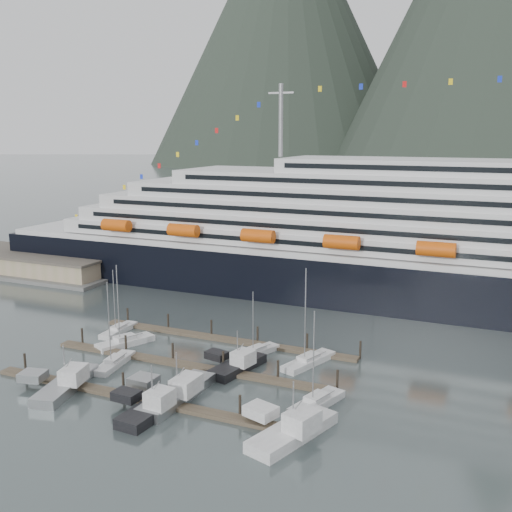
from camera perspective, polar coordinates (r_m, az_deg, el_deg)
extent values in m
plane|color=#465253|center=(90.53, -4.90, -11.56)|extent=(1600.00, 1600.00, 0.00)
cone|color=black|center=(729.61, 2.89, 20.28)|extent=(340.00, 340.00, 340.00)
cube|color=black|center=(132.46, 16.50, -2.64)|extent=(210.00, 28.00, 12.00)
cube|color=silver|center=(131.06, 16.66, 0.12)|extent=(205.80, 27.44, 1.50)
cube|color=silver|center=(130.09, 18.91, 1.06)|extent=(185.00, 26.00, 3.20)
cube|color=black|center=(117.27, 18.32, 0.07)|extent=(175.75, 0.20, 1.00)
cube|color=silver|center=(129.42, 19.88, 2.38)|extent=(180.00, 25.00, 3.20)
cube|color=black|center=(117.03, 19.41, 1.57)|extent=(171.00, 0.20, 1.00)
cube|color=silver|center=(128.87, 20.86, 3.71)|extent=(172.00, 24.00, 3.20)
cube|color=black|center=(116.92, 20.51, 3.07)|extent=(163.40, 0.20, 1.00)
cube|color=silver|center=(128.42, 21.86, 5.05)|extent=(160.00, 23.00, 3.20)
cube|color=black|center=(116.93, 21.62, 4.58)|extent=(152.00, 0.20, 1.00)
cube|color=silver|center=(128.09, 22.86, 6.36)|extent=(140.00, 22.00, 3.00)
cube|color=black|center=(117.07, 22.73, 6.02)|extent=(133.00, 0.20, 1.00)
cylinder|color=gray|center=(137.34, 2.39, 12.77)|extent=(1.00, 1.00, 16.00)
cylinder|color=#DF520B|center=(143.03, -13.15, 2.86)|extent=(7.00, 2.80, 2.80)
cylinder|color=#DF520B|center=(133.05, -6.93, 2.44)|extent=(7.00, 2.80, 2.80)
cylinder|color=#DF520B|center=(124.89, 0.19, 1.92)|extent=(7.00, 2.80, 2.80)
cylinder|color=#DF520B|center=(118.90, 8.16, 1.31)|extent=(7.00, 2.80, 2.80)
cylinder|color=#DF520B|center=(115.45, 16.78, 0.62)|extent=(7.00, 2.80, 2.80)
cube|color=#595956|center=(164.50, -20.05, -1.46)|extent=(46.00, 20.00, 1.20)
cube|color=tan|center=(164.04, -20.10, -0.71)|extent=(42.00, 16.00, 5.00)
cube|color=#595147|center=(163.52, -20.17, 0.22)|extent=(43.00, 17.00, 0.60)
cube|color=#4C4130|center=(85.17, -11.26, -13.12)|extent=(48.00, 2.00, 0.50)
cylinder|color=black|center=(98.31, -21.13, -9.53)|extent=(0.36, 0.36, 3.20)
cylinder|color=black|center=(92.46, -17.10, -10.61)|extent=(0.36, 0.36, 3.20)
cylinder|color=black|center=(87.15, -12.52, -11.76)|extent=(0.36, 0.36, 3.20)
cylinder|color=black|center=(82.48, -7.34, -12.96)|extent=(0.36, 0.36, 3.20)
cylinder|color=black|center=(78.56, -1.54, -14.17)|extent=(0.36, 0.36, 3.20)
cylinder|color=black|center=(75.52, 4.87, -15.33)|extent=(0.36, 0.36, 3.20)
cube|color=#4C4130|center=(95.14, -6.70, -10.25)|extent=(48.00, 2.00, 0.50)
cylinder|color=black|center=(107.20, -16.21, -7.44)|extent=(0.36, 0.36, 3.20)
cylinder|color=black|center=(101.86, -12.29, -8.25)|extent=(0.36, 0.36, 3.20)
cylinder|color=black|center=(97.07, -7.93, -9.10)|extent=(0.36, 0.36, 3.20)
cylinder|color=black|center=(92.90, -3.13, -9.98)|extent=(0.36, 0.36, 3.20)
cylinder|color=black|center=(89.44, 2.11, -10.85)|extent=(0.36, 0.36, 3.20)
cylinder|color=black|center=(86.78, 7.75, -11.68)|extent=(0.36, 0.36, 3.20)
cube|color=#4C4130|center=(105.78, -3.10, -7.89)|extent=(48.00, 2.00, 0.50)
cylinder|color=black|center=(116.87, -12.12, -5.64)|extent=(0.36, 0.36, 3.20)
cylinder|color=black|center=(111.99, -8.36, -6.26)|extent=(0.36, 0.36, 3.20)
cylinder|color=black|center=(107.65, -4.27, -6.91)|extent=(0.36, 0.36, 3.20)
cylinder|color=black|center=(103.90, 0.15, -7.57)|extent=(0.36, 0.36, 3.20)
cylinder|color=black|center=(100.82, 4.88, -8.23)|extent=(0.36, 0.36, 3.20)
cylinder|color=black|center=(98.47, 9.90, -8.86)|extent=(0.36, 0.36, 3.20)
cube|color=silver|center=(105.69, -12.34, -8.17)|extent=(6.87, 10.39, 1.57)
cube|color=silver|center=(105.35, -12.36, -7.64)|extent=(3.52, 4.15, 0.90)
cylinder|color=gray|center=(103.00, -13.00, -4.44)|extent=(0.18, 0.18, 13.18)
cube|color=silver|center=(97.29, -13.33, -9.99)|extent=(3.68, 9.66, 1.32)
cube|color=silver|center=(96.99, -13.36, -9.53)|extent=(2.30, 3.52, 0.75)
cylinder|color=gray|center=(94.20, -13.82, -6.21)|extent=(0.15, 0.15, 12.82)
cube|color=silver|center=(99.22, 0.07, -9.23)|extent=(5.21, 8.87, 1.27)
cube|color=silver|center=(98.94, 0.07, -8.80)|extent=(2.75, 3.45, 0.72)
cylinder|color=gray|center=(96.79, -0.29, -6.27)|extent=(0.14, 0.14, 10.02)
cube|color=silver|center=(112.34, -12.95, -7.00)|extent=(2.74, 9.15, 1.27)
cube|color=silver|center=(112.09, -12.97, -6.62)|extent=(1.95, 3.25, 0.72)
cylinder|color=gray|center=(109.85, -13.36, -4.11)|extent=(0.14, 0.14, 11.09)
cube|color=silver|center=(95.61, 5.03, -10.10)|extent=(5.95, 11.09, 1.44)
cube|color=silver|center=(95.27, 5.04, -9.58)|extent=(3.14, 4.23, 0.82)
cylinder|color=gray|center=(92.12, 4.71, -5.64)|extent=(0.16, 0.16, 14.74)
cube|color=silver|center=(82.20, 5.81, -13.90)|extent=(5.43, 9.99, 1.49)
cube|color=silver|center=(81.78, 5.82, -13.28)|extent=(3.01, 3.83, 0.85)
cylinder|color=gray|center=(78.73, 5.50, -9.58)|extent=(0.17, 0.17, 12.44)
cube|color=#939598|center=(90.67, -17.65, -11.82)|extent=(6.50, 13.73, 2.04)
cube|color=#939598|center=(92.62, -20.48, -10.65)|extent=(4.02, 3.61, 1.22)
cube|color=silver|center=(89.31, -16.97, -10.75)|extent=(3.66, 4.51, 2.24)
cube|color=black|center=(89.01, -17.00, -10.27)|extent=(3.40, 4.20, 0.51)
cylinder|color=gray|center=(89.29, -17.80, -9.62)|extent=(0.16, 0.16, 5.10)
cube|color=black|center=(80.89, -9.78, -14.38)|extent=(4.35, 11.48, 2.05)
cube|color=black|center=(82.80, -12.24, -12.86)|extent=(3.63, 2.68, 1.23)
cube|color=silver|center=(79.41, -9.16, -13.26)|extent=(3.07, 3.55, 2.26)
cube|color=black|center=(79.07, -9.18, -12.73)|extent=(2.85, 3.31, 0.51)
cylinder|color=gray|center=(79.33, -9.87, -11.94)|extent=(0.16, 0.16, 5.13)
cube|color=#939598|center=(84.32, -7.49, -13.18)|extent=(4.17, 14.72, 2.09)
cube|color=#939598|center=(86.72, -10.66, -11.60)|extent=(3.64, 3.31, 1.25)
cube|color=silver|center=(82.75, -6.66, -12.09)|extent=(3.04, 4.47, 2.30)
cube|color=black|center=(82.42, -6.67, -11.56)|extent=(2.83, 4.17, 0.52)
cylinder|color=gray|center=(82.80, -7.56, -10.77)|extent=(0.17, 0.17, 5.22)
cube|color=silver|center=(74.47, 3.52, -16.64)|extent=(7.75, 13.83, 2.21)
cube|color=silver|center=(76.65, 0.46, -14.56)|extent=(4.45, 3.90, 1.33)
cube|color=silver|center=(72.75, 4.40, -15.43)|extent=(4.14, 4.72, 2.43)
cube|color=black|center=(72.35, 4.41, -14.81)|extent=(3.85, 4.40, 0.55)
cylinder|color=gray|center=(72.63, 3.56, -13.81)|extent=(0.18, 0.18, 5.52)
cube|color=black|center=(93.06, -1.77, -10.62)|extent=(5.56, 11.18, 1.95)
cube|color=black|center=(94.96, -3.76, -9.39)|extent=(3.71, 2.97, 1.17)
cube|color=silver|center=(91.76, -1.24, -9.68)|extent=(3.31, 3.69, 2.14)
cube|color=black|center=(91.48, -1.24, -9.22)|extent=(3.07, 3.44, 0.49)
cylinder|color=gray|center=(91.78, -1.78, -8.57)|extent=(0.16, 0.16, 4.86)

